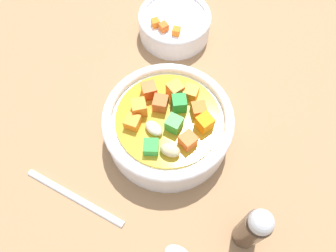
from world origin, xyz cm
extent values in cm
cube|color=#9E754F|center=(0.00, 0.00, -1.00)|extent=(140.00, 140.00, 2.00)
cylinder|color=white|center=(0.00, 0.00, 2.07)|extent=(15.40, 15.40, 4.14)
torus|color=white|center=(0.00, 0.00, 4.49)|extent=(15.65, 15.65, 1.17)
cylinder|color=gold|center=(0.00, 0.00, 4.34)|extent=(12.42, 12.42, 0.40)
cube|color=orange|center=(-0.25, 3.45, 5.45)|extent=(2.32, 2.32, 1.82)
cube|color=green|center=(0.90, 1.74, 5.48)|extent=(2.12, 2.12, 1.88)
cube|color=orange|center=(4.28, -0.16, 5.46)|extent=(2.32, 2.32, 1.84)
cube|color=orange|center=(-3.73, -1.82, 5.22)|extent=(1.79, 1.79, 1.36)
cube|color=orange|center=(-3.46, 0.18, 5.51)|extent=(2.22, 2.22, 1.94)
ellipsoid|color=beige|center=(-1.15, -1.95, 5.11)|extent=(2.74, 2.43, 1.14)
cube|color=green|center=(0.96, -0.98, 5.41)|extent=(2.01, 2.01, 1.73)
cube|color=orange|center=(3.29, 1.68, 5.21)|extent=(2.19, 2.19, 1.34)
cube|color=orange|center=(2.95, -2.57, 5.36)|extent=(2.30, 2.30, 1.63)
cube|color=orange|center=(1.87, 3.73, 5.24)|extent=(1.83, 1.83, 1.40)
cube|color=#E15921|center=(-2.99, 2.59, 5.45)|extent=(2.25, 2.25, 1.82)
cube|color=#D95F2B|center=(-1.23, 1.23, 5.40)|extent=(1.74, 1.74, 1.71)
cube|color=green|center=(-0.83, -4.27, 5.19)|extent=(1.97, 1.97, 1.30)
ellipsoid|color=beige|center=(1.31, -4.15, 5.29)|extent=(2.44, 1.71, 1.50)
cylinder|color=silver|center=(-8.57, -10.73, 0.42)|extent=(13.19, 4.00, 0.85)
cylinder|color=white|center=(-3.31, 16.68, 1.63)|extent=(10.40, 10.40, 3.26)
torus|color=white|center=(-3.31, 16.68, 3.47)|extent=(10.50, 10.50, 0.83)
cube|color=orange|center=(-4.26, 14.09, 3.80)|extent=(1.53, 1.53, 1.08)
cube|color=orange|center=(-2.37, 13.79, 3.77)|extent=(1.03, 1.03, 1.03)
cube|color=orange|center=(-5.55, 14.54, 3.79)|extent=(1.48, 1.48, 1.06)
cylinder|color=#4C3828|center=(11.40, -10.06, 3.67)|extent=(2.74, 2.74, 7.35)
sphere|color=silver|center=(11.40, -10.06, 7.96)|extent=(2.46, 2.46, 2.46)
camera|label=1|loc=(4.64, -18.02, 39.61)|focal=36.30mm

